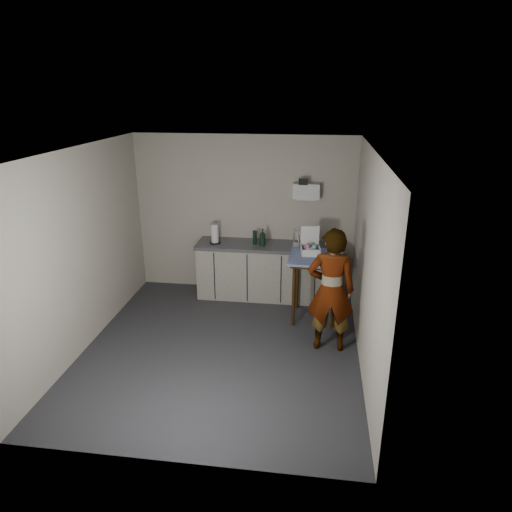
# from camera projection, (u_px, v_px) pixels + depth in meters

# --- Properties ---
(ground) EXTENTS (4.00, 4.00, 0.00)m
(ground) POSITION_uv_depth(u_px,v_px,m) (222.00, 348.00, 6.10)
(ground) COLOR #2D2D32
(ground) RESTS_ON ground
(wall_back) EXTENTS (3.60, 0.02, 2.60)m
(wall_back) POSITION_uv_depth(u_px,v_px,m) (244.00, 215.00, 7.49)
(wall_back) COLOR #BBB5A3
(wall_back) RESTS_ON ground
(wall_right) EXTENTS (0.02, 4.00, 2.60)m
(wall_right) POSITION_uv_depth(u_px,v_px,m) (366.00, 264.00, 5.42)
(wall_right) COLOR #BBB5A3
(wall_right) RESTS_ON ground
(wall_left) EXTENTS (0.02, 4.00, 2.60)m
(wall_left) POSITION_uv_depth(u_px,v_px,m) (83.00, 251.00, 5.87)
(wall_left) COLOR #BBB5A3
(wall_left) RESTS_ON ground
(ceiling) EXTENTS (3.60, 4.00, 0.01)m
(ceiling) POSITION_uv_depth(u_px,v_px,m) (216.00, 151.00, 5.20)
(ceiling) COLOR white
(ceiling) RESTS_ON wall_back
(kitchen_counter) EXTENTS (2.24, 0.62, 0.91)m
(kitchen_counter) POSITION_uv_depth(u_px,v_px,m) (266.00, 272.00, 7.48)
(kitchen_counter) COLOR black
(kitchen_counter) RESTS_ON ground
(wall_shelf) EXTENTS (0.42, 0.18, 0.37)m
(wall_shelf) POSITION_uv_depth(u_px,v_px,m) (306.00, 191.00, 7.15)
(wall_shelf) COLOR white
(wall_shelf) RESTS_ON ground
(side_table) EXTENTS (0.80, 0.80, 0.99)m
(side_table) POSITION_uv_depth(u_px,v_px,m) (316.00, 265.00, 6.61)
(side_table) COLOR #33210B
(side_table) RESTS_ON ground
(standing_man) EXTENTS (0.61, 0.41, 1.67)m
(standing_man) POSITION_uv_depth(u_px,v_px,m) (331.00, 290.00, 5.83)
(standing_man) COLOR #B2A593
(standing_man) RESTS_ON ground
(soap_bottle) EXTENTS (0.15, 0.15, 0.28)m
(soap_bottle) POSITION_uv_depth(u_px,v_px,m) (262.00, 237.00, 7.20)
(soap_bottle) COLOR black
(soap_bottle) RESTS_ON kitchen_counter
(soda_can) EXTENTS (0.07, 0.07, 0.13)m
(soda_can) POSITION_uv_depth(u_px,v_px,m) (262.00, 240.00, 7.34)
(soda_can) COLOR red
(soda_can) RESTS_ON kitchen_counter
(dark_bottle) EXTENTS (0.06, 0.06, 0.22)m
(dark_bottle) POSITION_uv_depth(u_px,v_px,m) (255.00, 238.00, 7.29)
(dark_bottle) COLOR black
(dark_bottle) RESTS_ON kitchen_counter
(paper_towel) EXTENTS (0.18, 0.18, 0.32)m
(paper_towel) POSITION_uv_depth(u_px,v_px,m) (215.00, 234.00, 7.33)
(paper_towel) COLOR black
(paper_towel) RESTS_ON kitchen_counter
(dish_rack) EXTENTS (0.38, 0.29, 0.27)m
(dish_rack) POSITION_uv_depth(u_px,v_px,m) (304.00, 243.00, 7.18)
(dish_rack) COLOR white
(dish_rack) RESTS_ON kitchen_counter
(bakery_box) EXTENTS (0.30, 0.31, 0.38)m
(bakery_box) POSITION_uv_depth(u_px,v_px,m) (310.00, 248.00, 6.65)
(bakery_box) COLOR white
(bakery_box) RESTS_ON side_table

